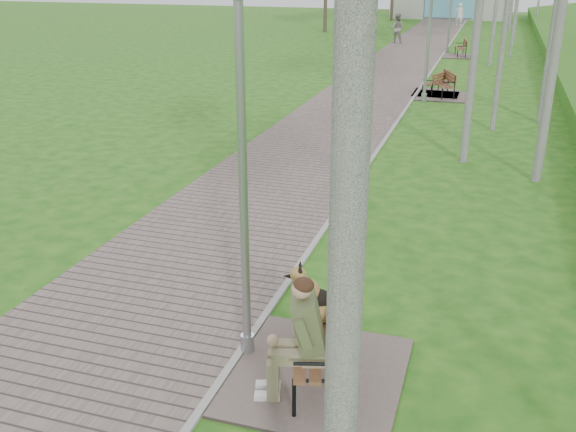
% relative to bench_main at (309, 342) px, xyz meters
% --- Properties ---
extents(ground, '(120.00, 120.00, 0.00)m').
position_rel_bench_main_xyz_m(ground, '(-0.97, 3.15, -0.50)').
color(ground, '#1B5413').
rests_on(ground, ground).
extents(walkway, '(3.50, 67.00, 0.04)m').
position_rel_bench_main_xyz_m(walkway, '(-2.72, 24.65, -0.48)').
color(walkway, '#665753').
rests_on(walkway, ground).
extents(kerb, '(0.10, 67.00, 0.05)m').
position_rel_bench_main_xyz_m(kerb, '(-0.97, 24.65, -0.47)').
color(kerb, '#999993').
rests_on(kerb, ground).
extents(bench_main, '(2.01, 2.24, 1.75)m').
position_rel_bench_main_xyz_m(bench_main, '(0.00, 0.00, 0.00)').
color(bench_main, '#665753').
rests_on(bench_main, ground).
extents(bench_second, '(1.83, 2.04, 1.13)m').
position_rel_bench_main_xyz_m(bench_second, '(-0.01, 17.98, -0.29)').
color(bench_second, '#665753').
rests_on(bench_second, ground).
extents(bench_third, '(1.67, 1.85, 1.02)m').
position_rel_bench_main_xyz_m(bench_third, '(-0.31, 18.45, -0.31)').
color(bench_third, '#665753').
rests_on(bench_third, ground).
extents(bench_far, '(1.74, 1.93, 1.07)m').
position_rel_bench_main_xyz_m(bench_far, '(-0.07, 29.13, -0.30)').
color(bench_far, '#665753').
rests_on(bench_far, ground).
extents(lamp_post_near, '(0.17, 0.17, 4.51)m').
position_rel_bench_main_xyz_m(lamp_post_near, '(-0.89, 0.28, 1.61)').
color(lamp_post_near, '#93959A').
rests_on(lamp_post_near, ground).
extents(lamp_post_second, '(0.19, 0.19, 5.02)m').
position_rel_bench_main_xyz_m(lamp_post_second, '(-0.56, 16.89, 1.85)').
color(lamp_post_second, '#93959A').
rests_on(lamp_post_second, ground).
extents(lamp_post_third, '(0.20, 0.20, 5.13)m').
position_rel_bench_main_xyz_m(lamp_post_third, '(-0.86, 30.45, 1.90)').
color(lamp_post_third, '#93959A').
rests_on(lamp_post_third, ground).
extents(pedestrian_near, '(0.71, 0.55, 1.72)m').
position_rel_bench_main_xyz_m(pedestrian_near, '(-1.27, 46.25, 0.36)').
color(pedestrian_near, white).
rests_on(pedestrian_near, ground).
extents(pedestrian_far, '(0.88, 0.70, 1.74)m').
position_rel_bench_main_xyz_m(pedestrian_far, '(-4.16, 33.91, 0.37)').
color(pedestrian_far, gray).
rests_on(pedestrian_far, ground).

